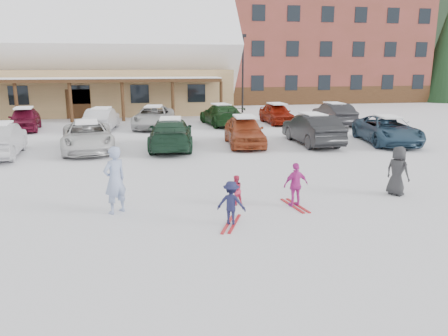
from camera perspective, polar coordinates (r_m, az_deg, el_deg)
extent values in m
plane|color=white|center=(12.52, -0.55, -5.56)|extent=(160.00, 160.00, 0.00)
cube|color=tan|center=(40.36, -20.41, 9.41)|extent=(28.00, 10.00, 3.60)
cube|color=#422814|center=(34.23, -22.35, 10.51)|extent=(25.20, 2.60, 0.25)
cube|color=white|center=(40.32, -20.86, 14.71)|extent=(29.12, 9.69, 9.69)
cube|color=brown|center=(52.85, 10.15, 15.36)|extent=(24.00, 14.00, 12.00)
cube|color=brown|center=(49.74, -7.48, 13.86)|extent=(7.00, 12.60, 9.00)
cube|color=#422814|center=(46.44, 12.85, 9.23)|extent=(24.00, 0.10, 1.80)
cylinder|color=black|center=(37.31, 2.46, 11.95)|extent=(0.16, 0.16, 6.18)
cube|color=black|center=(37.36, 2.51, 16.89)|extent=(0.50, 0.25, 0.25)
cylinder|color=black|center=(54.22, 26.36, 8.49)|extent=(0.60, 0.60, 1.32)
cone|color=black|center=(54.16, 26.99, 14.39)|extent=(4.84, 4.84, 9.90)
cylinder|color=black|center=(56.35, -1.98, 9.88)|extent=(0.60, 0.60, 1.08)
cone|color=black|center=(56.25, -2.02, 14.55)|extent=(3.96, 3.96, 8.10)
cylinder|color=black|center=(68.05, 22.16, 9.66)|extent=(0.60, 0.60, 1.38)
cone|color=black|center=(68.01, 22.60, 14.58)|extent=(5.06, 5.06, 10.35)
imported|color=#8A9AC2|center=(12.45, -14.07, -1.53)|extent=(0.83, 0.79, 1.90)
imported|color=#D02C51|center=(12.90, 1.53, -2.90)|extent=(0.53, 0.47, 0.90)
imported|color=#181A3E|center=(11.29, 0.95, -4.60)|extent=(0.86, 0.69, 1.17)
cube|color=#AB181E|center=(11.48, 0.94, -7.30)|extent=(0.72, 1.37, 0.03)
imported|color=#C42C97|center=(12.87, 9.36, -2.18)|extent=(0.80, 0.43, 1.30)
cube|color=#AB181E|center=(13.06, 9.26, -4.87)|extent=(0.42, 1.41, 0.03)
imported|color=#27282A|center=(14.83, 21.72, -0.35)|extent=(0.79, 0.91, 1.57)
imported|color=#A6A6AB|center=(21.94, -27.23, 3.25)|extent=(2.02, 4.70, 1.51)
imported|color=silver|center=(21.89, -17.41, 3.97)|extent=(2.98, 5.32, 1.40)
imported|color=#193625|center=(21.59, -6.96, 4.48)|extent=(2.49, 5.28, 1.49)
imported|color=#A04322|center=(22.31, 2.67, 4.86)|extent=(2.06, 4.50, 1.49)
imported|color=black|center=(23.12, 11.45, 5.01)|extent=(1.79, 4.82, 1.57)
imported|color=navy|center=(24.46, 20.54, 4.68)|extent=(3.05, 5.36, 1.41)
imported|color=maroon|center=(30.07, -24.60, 5.83)|extent=(2.21, 4.36, 1.42)
imported|color=silver|center=(28.42, -15.65, 6.15)|extent=(1.94, 4.39, 1.40)
imported|color=#BBBBBB|center=(28.86, -9.17, 6.59)|extent=(3.08, 5.38, 1.41)
imported|color=#153817|center=(29.75, -0.38, 6.97)|extent=(2.64, 5.13, 1.42)
imported|color=maroon|center=(30.80, 6.90, 7.08)|extent=(1.81, 4.16, 1.40)
imported|color=black|center=(30.84, 14.14, 6.86)|extent=(1.68, 4.54, 1.48)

